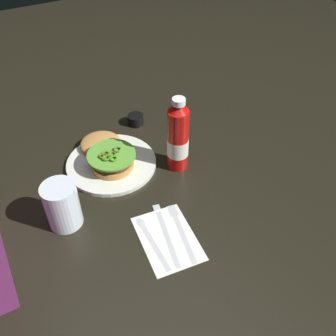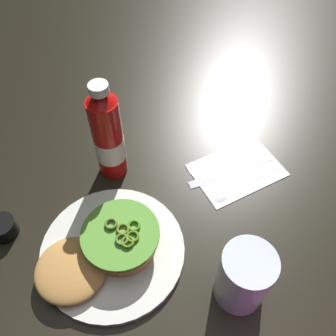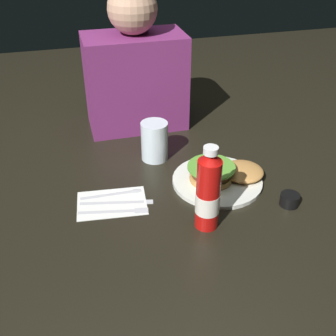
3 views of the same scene
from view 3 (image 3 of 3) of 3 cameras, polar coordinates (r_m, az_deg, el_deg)
The scene contains 11 objects.
ground_plane at distance 1.13m, azimuth 2.51°, elevation -5.15°, with size 3.00×3.00×0.00m, color black.
dinner_plate at distance 1.22m, azimuth 6.71°, elevation -1.75°, with size 0.26×0.26×0.01m, color silver.
burger_sandwich at distance 1.21m, azimuth 7.48°, elevation -0.56°, with size 0.23×0.14×0.05m.
ketchup_bottle at distance 1.01m, azimuth 5.49°, elevation -3.43°, with size 0.06×0.06×0.23m.
water_glass at distance 1.30m, azimuth -1.85°, elevation 3.70°, with size 0.08×0.08×0.12m, color silver.
condiment_cup at distance 1.16m, azimuth 16.25°, elevation -4.17°, with size 0.05×0.05×0.03m, color black.
napkin at distance 1.14m, azimuth -7.66°, elevation -4.73°, with size 0.19×0.13×0.00m, color white.
fork_utensil at distance 1.11m, azimuth -6.61°, elevation -5.76°, with size 0.18×0.05×0.00m.
butter_knife at distance 1.14m, azimuth -6.39°, elevation -4.57°, with size 0.20×0.06×0.00m.
spoon_utensil at distance 1.17m, azimuth -6.41°, elevation -3.29°, with size 0.18×0.03×0.00m.
diner_person at distance 1.46m, azimuth -4.52°, elevation 13.10°, with size 0.34×0.19×0.48m.
Camera 3 is at (-0.28, -0.84, 0.69)m, focal length 44.70 mm.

